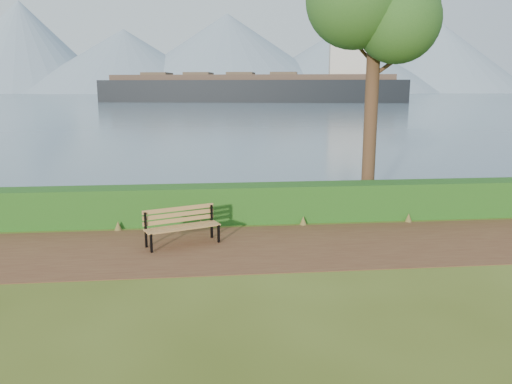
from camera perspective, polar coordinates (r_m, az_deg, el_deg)
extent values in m
plane|color=#475117|center=(11.14, -0.62, -6.83)|extent=(140.00, 140.00, 0.00)
cube|color=brown|center=(11.42, -0.77, -6.33)|extent=(40.00, 3.40, 0.01)
cube|color=#174814|center=(13.50, -1.67, -1.31)|extent=(32.00, 0.85, 1.00)
cube|color=#425A6A|center=(270.54, -5.95, 10.94)|extent=(700.00, 510.00, 0.00)
cone|color=gray|center=(444.01, -25.16, 14.74)|extent=(140.00, 140.00, 70.00)
cone|color=gray|center=(410.30, -14.77, 14.24)|extent=(160.00, 160.00, 48.00)
cone|color=gray|center=(416.95, -3.27, 15.51)|extent=(190.00, 190.00, 62.00)
cone|color=gray|center=(425.80, 9.37, 14.49)|extent=(170.00, 170.00, 50.00)
cone|color=gray|center=(466.77, 20.11, 14.19)|extent=(150.00, 150.00, 58.00)
cone|color=gray|center=(440.83, -7.42, 13.47)|extent=(120.00, 120.00, 35.00)
cone|color=gray|center=(461.24, 13.44, 13.49)|extent=(130.00, 130.00, 40.00)
cube|color=black|center=(11.23, -11.89, -5.78)|extent=(0.07, 0.07, 0.43)
cube|color=black|center=(11.57, -12.50, -4.28)|extent=(0.07, 0.07, 0.82)
cube|color=black|center=(11.38, -12.22, -4.60)|extent=(0.23, 0.48, 0.05)
cube|color=black|center=(11.74, -4.30, -4.79)|extent=(0.07, 0.07, 0.43)
cube|color=black|center=(12.06, -5.10, -3.39)|extent=(0.07, 0.07, 0.82)
cube|color=black|center=(11.87, -4.71, -3.67)|extent=(0.23, 0.48, 0.05)
cube|color=#AC7642|center=(11.42, -8.09, -4.22)|extent=(1.63, 0.71, 0.03)
cube|color=#AC7642|center=(11.54, -8.29, -4.07)|extent=(1.63, 0.71, 0.03)
cube|color=#AC7642|center=(11.65, -8.48, -3.92)|extent=(1.63, 0.71, 0.03)
cube|color=#AC7642|center=(11.76, -8.68, -3.78)|extent=(1.63, 0.71, 0.03)
cube|color=#AC7642|center=(11.78, -8.79, -3.17)|extent=(1.62, 0.67, 0.10)
cube|color=#AC7642|center=(11.75, -8.81, -2.54)|extent=(1.62, 0.67, 0.10)
cube|color=#AC7642|center=(11.71, -8.83, -1.91)|extent=(1.62, 0.67, 0.10)
cylinder|color=#3D2719|center=(14.93, 13.10, 10.99)|extent=(0.38, 0.38, 6.86)
sphere|color=#174416|center=(15.79, 15.71, 19.23)|extent=(2.48, 2.48, 2.48)
sphere|color=#174416|center=(14.64, 15.92, 18.33)|extent=(2.29, 2.29, 2.29)
cylinder|color=#3D2719|center=(15.09, 14.82, 13.82)|extent=(1.00, 0.11, 0.75)
cylinder|color=#3D2719|center=(14.95, 11.77, 15.81)|extent=(0.78, 0.36, 0.69)
cube|color=black|center=(133.21, -0.56, 10.95)|extent=(79.54, 28.70, 7.87)
cube|color=#48362B|center=(133.23, -0.56, 12.94)|extent=(73.12, 26.16, 1.35)
cube|color=#BDB8AF|center=(132.94, 10.69, 15.36)|extent=(11.85, 11.20, 12.37)
cylinder|color=black|center=(133.63, 10.81, 18.49)|extent=(2.70, 2.70, 3.93)
cube|color=brown|center=(138.46, -11.25, 13.05)|extent=(8.16, 8.68, 0.90)
cube|color=brown|center=(135.58, -6.58, 13.22)|extent=(8.16, 8.68, 0.90)
cube|color=brown|center=(133.59, -1.74, 13.31)|extent=(8.16, 8.68, 0.90)
cube|color=brown|center=(132.53, 3.21, 13.31)|extent=(8.16, 8.68, 0.90)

